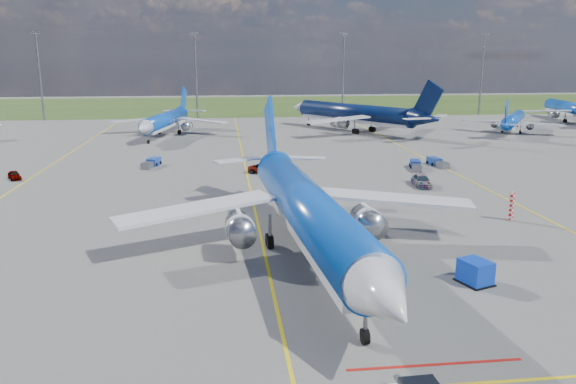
{
  "coord_description": "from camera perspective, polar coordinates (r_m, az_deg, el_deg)",
  "views": [
    {
      "loc": [
        -3.28,
        -44.63,
        16.56
      ],
      "look_at": [
        2.69,
        6.62,
        4.0
      ],
      "focal_mm": 35.0,
      "sensor_mm": 36.0,
      "label": 1
    }
  ],
  "objects": [
    {
      "name": "service_car_a",
      "position": [
        85.86,
        -26.04,
        1.55
      ],
      "size": [
        2.81,
        3.68,
        1.17
      ],
      "primitive_type": "imported",
      "rotation": [
        0.0,
        0.0,
        0.48
      ],
      "color": "#999999",
      "rests_on": "ground"
    },
    {
      "name": "uld_container",
      "position": [
        44.45,
        18.49,
        -7.7
      ],
      "size": [
        2.43,
        2.7,
        1.79
      ],
      "primitive_type": "cube",
      "rotation": [
        0.0,
        0.0,
        0.34
      ],
      "color": "#0D35B7",
      "rests_on": "ground"
    },
    {
      "name": "baggage_tug_e",
      "position": [
        89.62,
        14.91,
        2.91
      ],
      "size": [
        1.95,
        5.14,
        1.13
      ],
      "rotation": [
        0.0,
        0.0,
        0.13
      ],
      "color": "navy",
      "rests_on": "ground"
    },
    {
      "name": "baggage_tug_w",
      "position": [
        86.62,
        12.85,
        2.67
      ],
      "size": [
        2.48,
        5.16,
        1.12
      ],
      "rotation": [
        0.0,
        0.0,
        -0.24
      ],
      "color": "navy",
      "rests_on": "ground"
    },
    {
      "name": "bg_jet_n",
      "position": [
        127.31,
        6.71,
        6.12
      ],
      "size": [
        53.28,
        56.08,
        11.7
      ],
      "primitive_type": null,
      "rotation": [
        0.0,
        0.0,
        3.74
      ],
      "color": "#07163D",
      "rests_on": "ground"
    },
    {
      "name": "ground",
      "position": [
        47.72,
        -2.31,
        -6.64
      ],
      "size": [
        400.0,
        400.0,
        0.0
      ],
      "primitive_type": "plane",
      "color": "#5A5A58",
      "rests_on": "ground"
    },
    {
      "name": "warning_post",
      "position": [
        62.08,
        21.74,
        -1.35
      ],
      "size": [
        0.5,
        0.5,
        3.0
      ],
      "primitive_type": "cylinder",
      "color": "red",
      "rests_on": "ground"
    },
    {
      "name": "bg_jet_ne",
      "position": [
        135.14,
        21.81,
        5.67
      ],
      "size": [
        35.64,
        37.45,
        7.81
      ],
      "primitive_type": null,
      "rotation": [
        0.0,
        0.0,
        2.54
      ],
      "color": "blue",
      "rests_on": "ground"
    },
    {
      "name": "grass_strip",
      "position": [
        195.36,
        -5.73,
        8.75
      ],
      "size": [
        400.0,
        80.0,
        0.01
      ],
      "primitive_type": "cube",
      "color": "#2D4719",
      "rests_on": "ground"
    },
    {
      "name": "main_airliner",
      "position": [
        47.85,
        2.02,
        -6.58
      ],
      "size": [
        37.71,
        47.62,
        11.83
      ],
      "primitive_type": null,
      "rotation": [
        0.0,
        0.0,
        0.08
      ],
      "color": "blue",
      "rests_on": "ground"
    },
    {
      "name": "baggage_tug_c",
      "position": [
        88.74,
        -13.7,
        2.89
      ],
      "size": [
        2.64,
        5.31,
        1.15
      ],
      "rotation": [
        0.0,
        0.0,
        -0.26
      ],
      "color": "#1C42A9",
      "rests_on": "ground"
    },
    {
      "name": "floodlight_masts",
      "position": [
        155.25,
        -1.78,
        12.2
      ],
      "size": [
        202.2,
        0.5,
        22.7
      ],
      "color": "slate",
      "rests_on": "ground"
    },
    {
      "name": "bg_jet_ene",
      "position": [
        162.82,
        26.69,
        6.4
      ],
      "size": [
        33.13,
        40.37,
        9.56
      ],
      "primitive_type": null,
      "rotation": [
        0.0,
        0.0,
        2.99
      ],
      "color": "blue",
      "rests_on": "ground"
    },
    {
      "name": "service_car_b",
      "position": [
        81.35,
        -2.47,
        2.38
      ],
      "size": [
        4.88,
        2.81,
        1.28
      ],
      "primitive_type": "imported",
      "rotation": [
        0.0,
        0.0,
        1.42
      ],
      "color": "#999999",
      "rests_on": "ground"
    },
    {
      "name": "bg_jet_nnw",
      "position": [
        123.03,
        -12.26,
        5.64
      ],
      "size": [
        33.56,
        40.23,
        9.33
      ],
      "primitive_type": null,
      "rotation": [
        0.0,
        0.0,
        -0.2
      ],
      "color": "blue",
      "rests_on": "ground"
    },
    {
      "name": "taxiway_lines",
      "position": [
        74.28,
        -3.82,
        0.78
      ],
      "size": [
        60.25,
        160.0,
        0.02
      ],
      "color": "yellow",
      "rests_on": "ground"
    },
    {
      "name": "service_car_c",
      "position": [
        75.07,
        13.43,
        1.12
      ],
      "size": [
        2.54,
        5.11,
        1.43
      ],
      "primitive_type": "imported",
      "rotation": [
        0.0,
        0.0,
        -0.11
      ],
      "color": "#999999",
      "rests_on": "ground"
    }
  ]
}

